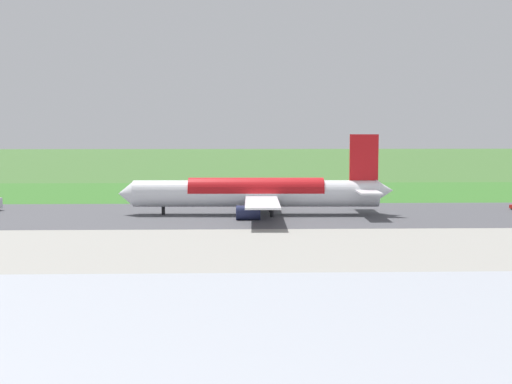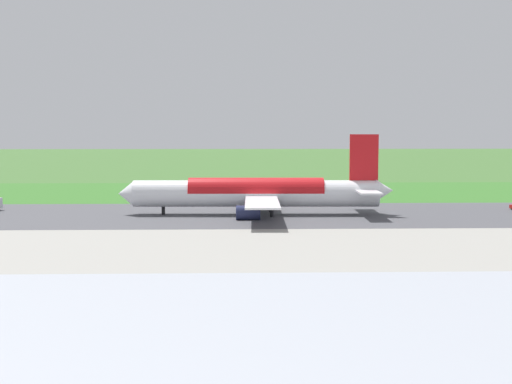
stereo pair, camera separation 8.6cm
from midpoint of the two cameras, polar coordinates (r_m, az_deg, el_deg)
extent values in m
plane|color=#3D662D|center=(134.50, -2.40, -1.92)|extent=(800.00, 800.00, 0.00)
cube|color=#47474C|center=(134.50, -2.40, -1.90)|extent=(600.00, 38.77, 0.06)
cube|color=gray|center=(79.22, -2.86, -7.11)|extent=(440.00, 110.00, 0.05)
cube|color=#346B27|center=(170.74, -2.26, -0.34)|extent=(600.00, 80.00, 0.04)
cylinder|color=white|center=(134.08, -0.02, -0.13)|extent=(48.11, 6.33, 5.20)
cone|color=white|center=(136.32, -10.80, -0.13)|extent=(3.12, 5.01, 4.94)
cone|color=white|center=(136.53, 10.62, 0.13)|extent=(3.60, 4.50, 4.42)
cube|color=red|center=(135.37, 8.97, 2.87)|extent=(5.61, 0.63, 9.00)
cube|color=white|center=(130.39, 9.32, -0.01)|extent=(4.21, 9.09, 0.36)
cube|color=white|center=(141.20, 8.57, 0.42)|extent=(4.21, 9.09, 0.36)
cube|color=white|center=(123.19, 0.48, -0.81)|extent=(6.52, 22.14, 0.35)
cube|color=white|center=(145.08, 0.35, 0.14)|extent=(6.52, 22.14, 0.35)
cylinder|color=#23284C|center=(126.95, -0.67, -1.75)|extent=(4.56, 2.91, 2.80)
cylinder|color=#23284C|center=(141.84, -0.64, -0.99)|extent=(4.56, 2.91, 2.80)
cylinder|color=black|center=(135.46, -7.76, -1.18)|extent=(0.70, 0.70, 3.42)
cylinder|color=black|center=(130.43, 1.31, -1.39)|extent=(0.70, 0.70, 3.42)
cylinder|color=black|center=(138.37, 1.21, -0.99)|extent=(0.70, 0.70, 3.42)
cylinder|color=red|center=(134.03, -0.02, 0.09)|extent=(26.52, 5.85, 5.23)
cylinder|color=black|center=(152.55, 20.55, -1.26)|extent=(0.67, 0.37, 0.64)
cylinder|color=slate|center=(169.39, -7.33, -0.05)|extent=(0.10, 0.10, 2.25)
cube|color=red|center=(169.28, -7.34, 0.43)|extent=(0.60, 0.04, 0.60)
cone|color=orange|center=(173.17, -9.62, -0.24)|extent=(0.40, 0.40, 0.55)
camera|label=1|loc=(0.04, -90.02, 0.00)|focal=47.98mm
camera|label=2|loc=(0.04, 89.98, 0.00)|focal=47.98mm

